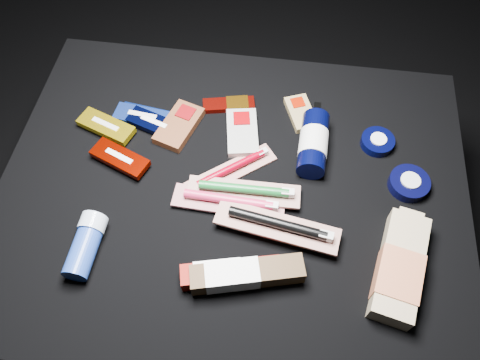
# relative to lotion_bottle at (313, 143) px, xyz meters

# --- Properties ---
(ground) EXTENTS (3.00, 3.00, 0.00)m
(ground) POSITION_rel_lotion_bottle_xyz_m (-0.16, -0.12, -0.43)
(ground) COLOR black
(ground) RESTS_ON ground
(cloth_table) EXTENTS (0.98, 0.78, 0.40)m
(cloth_table) POSITION_rel_lotion_bottle_xyz_m (-0.16, -0.12, -0.23)
(cloth_table) COLOR black
(cloth_table) RESTS_ON ground
(luna_bar_0) EXTENTS (0.12, 0.06, 0.01)m
(luna_bar_0) POSITION_rel_lotion_bottle_xyz_m (-0.38, 0.04, -0.02)
(luna_bar_0) COLOR navy
(luna_bar_0) RESTS_ON cloth_table
(luna_bar_1) EXTENTS (0.13, 0.06, 0.02)m
(luna_bar_1) POSITION_rel_lotion_bottle_xyz_m (-0.39, 0.04, -0.02)
(luna_bar_1) COLOR blue
(luna_bar_1) RESTS_ON cloth_table
(luna_bar_2) EXTENTS (0.13, 0.08, 0.02)m
(luna_bar_2) POSITION_rel_lotion_bottle_xyz_m (-0.36, 0.02, -0.02)
(luna_bar_2) COLOR black
(luna_bar_2) RESTS_ON cloth_table
(luna_bar_3) EXTENTS (0.14, 0.09, 0.02)m
(luna_bar_3) POSITION_rel_lotion_bottle_xyz_m (-0.46, -0.00, -0.01)
(luna_bar_3) COLOR gold
(luna_bar_3) RESTS_ON cloth_table
(luna_bar_4) EXTENTS (0.14, 0.09, 0.02)m
(luna_bar_4) POSITION_rel_lotion_bottle_xyz_m (-0.41, -0.09, -0.01)
(luna_bar_4) COLOR #7A0C00
(luna_bar_4) RESTS_ON cloth_table
(clif_bar_0) EXTENTS (0.10, 0.14, 0.02)m
(clif_bar_0) POSITION_rel_lotion_bottle_xyz_m (-0.30, 0.03, -0.02)
(clif_bar_0) COLOR brown
(clif_bar_0) RESTS_ON cloth_table
(clif_bar_1) EXTENTS (0.09, 0.13, 0.02)m
(clif_bar_1) POSITION_rel_lotion_bottle_xyz_m (-0.16, 0.03, -0.02)
(clif_bar_1) COLOR #9E9E98
(clif_bar_1) RESTS_ON cloth_table
(clif_bar_2) EXTENTS (0.09, 0.11, 0.02)m
(clif_bar_2) POSITION_rel_lotion_bottle_xyz_m (-0.03, 0.10, -0.02)
(clif_bar_2) COLOR #957E4C
(clif_bar_2) RESTS_ON cloth_table
(power_bar) EXTENTS (0.12, 0.06, 0.01)m
(power_bar) POSITION_rel_lotion_bottle_xyz_m (-0.19, 0.10, -0.02)
(power_bar) COLOR #710B06
(power_bar) RESTS_ON cloth_table
(lotion_bottle) EXTENTS (0.06, 0.19, 0.06)m
(lotion_bottle) POSITION_rel_lotion_bottle_xyz_m (0.00, 0.00, 0.00)
(lotion_bottle) COLOR black
(lotion_bottle) RESTS_ON cloth_table
(cream_tin_upper) EXTENTS (0.07, 0.07, 0.02)m
(cream_tin_upper) POSITION_rel_lotion_bottle_xyz_m (0.14, 0.04, -0.02)
(cream_tin_upper) COLOR black
(cream_tin_upper) RESTS_ON cloth_table
(cream_tin_lower) EXTENTS (0.08, 0.08, 0.03)m
(cream_tin_lower) POSITION_rel_lotion_bottle_xyz_m (0.20, -0.06, -0.02)
(cream_tin_lower) COLOR black
(cream_tin_lower) RESTS_ON cloth_table
(bodywash_bottle) EXTENTS (0.12, 0.23, 0.05)m
(bodywash_bottle) POSITION_rel_lotion_bottle_xyz_m (0.17, -0.26, -0.01)
(bodywash_bottle) COLOR tan
(bodywash_bottle) RESTS_ON cloth_table
(deodorant_stick) EXTENTS (0.05, 0.13, 0.05)m
(deodorant_stick) POSITION_rel_lotion_bottle_xyz_m (-0.41, -0.29, -0.01)
(deodorant_stick) COLOR #1D3C93
(deodorant_stick) RESTS_ON cloth_table
(toothbrush_pack_0) EXTENTS (0.19, 0.16, 0.02)m
(toothbrush_pack_0) POSITION_rel_lotion_bottle_xyz_m (-0.17, -0.08, -0.02)
(toothbrush_pack_0) COLOR beige
(toothbrush_pack_0) RESTS_ON cloth_table
(toothbrush_pack_1) EXTENTS (0.23, 0.06, 0.03)m
(toothbrush_pack_1) POSITION_rel_lotion_bottle_xyz_m (-0.16, -0.16, -0.01)
(toothbrush_pack_1) COLOR #B6AEAA
(toothbrush_pack_1) RESTS_ON cloth_table
(toothbrush_pack_2) EXTENTS (0.23, 0.06, 0.03)m
(toothbrush_pack_2) POSITION_rel_lotion_bottle_xyz_m (-0.13, -0.13, -0.01)
(toothbrush_pack_2) COLOR beige
(toothbrush_pack_2) RESTS_ON cloth_table
(toothbrush_pack_3) EXTENTS (0.25, 0.09, 0.03)m
(toothbrush_pack_3) POSITION_rel_lotion_bottle_xyz_m (-0.06, -0.20, 0.00)
(toothbrush_pack_3) COLOR #B6B1AB
(toothbrush_pack_3) RESTS_ON cloth_table
(toothpaste_carton_red) EXTENTS (0.19, 0.08, 0.04)m
(toothpaste_carton_red) POSITION_rel_lotion_bottle_xyz_m (-0.14, -0.31, -0.01)
(toothpaste_carton_red) COLOR #850800
(toothpaste_carton_red) RESTS_ON cloth_table
(toothpaste_carton_green) EXTENTS (0.21, 0.10, 0.04)m
(toothpaste_carton_green) POSITION_rel_lotion_bottle_xyz_m (-0.11, -0.31, -0.00)
(toothpaste_carton_green) COLOR #3B2712
(toothpaste_carton_green) RESTS_ON cloth_table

